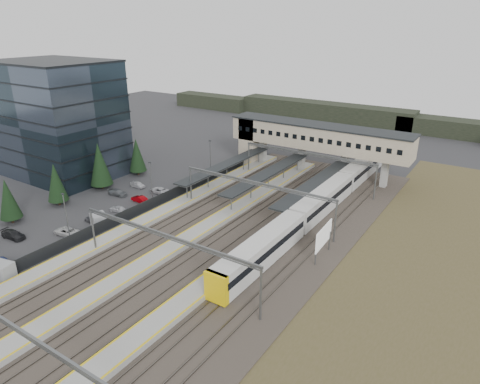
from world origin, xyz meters
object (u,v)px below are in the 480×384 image
Objects in this scene: train at (323,201)px; billboard at (324,237)px; relay_cabin_near at (2,271)px; relay_cabin_far at (99,221)px; office_building at (59,119)px; footbridge at (306,137)px.

billboard is at bearing -66.71° from train.
relay_cabin_near is 17.17m from relay_cabin_far.
office_building is at bearing 152.96° from relay_cabin_far.
footbridge is 0.63× the size of train.
office_building is 33.13m from relay_cabin_far.
footbridge is (15.86, 44.21, 6.71)m from relay_cabin_far.
footbridge reaches higher than relay_cabin_near.
relay_cabin_far is at bearing -109.74° from footbridge.
train is 10.83× the size of billboard.
relay_cabin_near is 43.38m from billboard.
footbridge reaches higher than billboard.
office_building is 0.38× the size of train.
office_building reaches higher than billboard.
relay_cabin_near is 0.08× the size of footbridge.
office_building is at bearing -168.36° from train.
relay_cabin_near is (29.38, -31.31, -11.00)m from office_building.
relay_cabin_far is (27.84, -14.21, -10.97)m from office_building.
relay_cabin_near is at bearing -103.15° from footbridge.
footbridge is 38.34m from billboard.
billboard is (62.34, -3.20, -8.79)m from office_building.
train is at bearing -56.33° from footbridge.
office_building is 58.04m from train.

